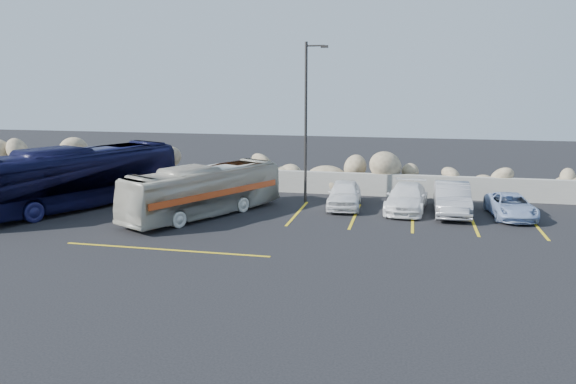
% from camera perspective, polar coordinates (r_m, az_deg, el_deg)
% --- Properties ---
extents(ground, '(90.00, 90.00, 0.00)m').
position_cam_1_polar(ground, '(20.69, -10.07, -6.13)').
color(ground, black).
rests_on(ground, ground).
extents(seawall, '(60.00, 0.40, 1.20)m').
position_cam_1_polar(seawall, '(31.66, -1.83, 1.17)').
color(seawall, gray).
rests_on(seawall, ground).
extents(riprap_pile, '(54.00, 2.80, 2.60)m').
position_cam_1_polar(riprap_pile, '(32.69, -1.32, 2.73)').
color(riprap_pile, '#8B785B').
rests_on(riprap_pile, ground).
extents(parking_lines, '(18.16, 9.36, 0.01)m').
position_cam_1_polar(parking_lines, '(24.73, 4.97, -3.12)').
color(parking_lines, gold).
rests_on(parking_lines, ground).
extents(lamppost, '(1.14, 0.18, 8.00)m').
position_cam_1_polar(lamppost, '(28.24, 1.93, 7.51)').
color(lamppost, '#2C2A27').
rests_on(lamppost, ground).
extents(vintage_bus, '(5.64, 8.30, 2.33)m').
position_cam_1_polar(vintage_bus, '(26.00, -8.54, 0.12)').
color(vintage_bus, beige).
rests_on(vintage_bus, ground).
extents(tour_coach, '(6.75, 10.85, 3.00)m').
position_cam_1_polar(tour_coach, '(29.16, -20.81, 1.38)').
color(tour_coach, '#101138').
rests_on(tour_coach, ground).
extents(car_a, '(1.80, 3.99, 1.33)m').
position_cam_1_polar(car_a, '(27.63, 5.74, -0.21)').
color(car_a, white).
rests_on(car_a, ground).
extents(car_b, '(1.56, 4.45, 1.46)m').
position_cam_1_polar(car_b, '(27.20, 16.32, -0.65)').
color(car_b, '#A3A3A8').
rests_on(car_b, ground).
extents(car_c, '(2.17, 4.55, 1.28)m').
position_cam_1_polar(car_c, '(27.38, 11.95, -0.57)').
color(car_c, white).
rests_on(car_c, ground).
extents(car_d, '(2.08, 3.98, 1.07)m').
position_cam_1_polar(car_d, '(27.45, 21.70, -1.32)').
color(car_d, '#94ABD2').
rests_on(car_d, ground).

